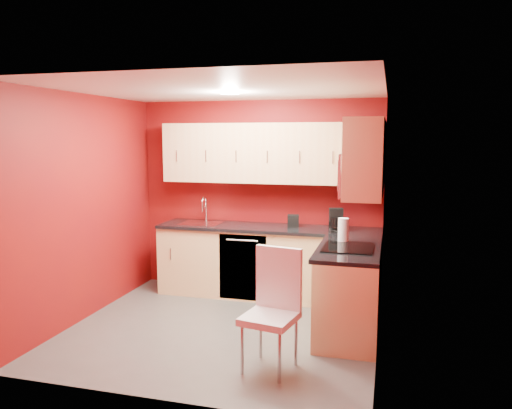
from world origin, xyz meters
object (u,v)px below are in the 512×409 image
at_px(microwave, 362,174).
at_px(paper_towel, 343,230).
at_px(sink, 201,221).
at_px(coffee_maker, 337,220).
at_px(napkin_holder, 293,221).
at_px(dining_chair, 270,311).

bearing_deg(microwave, paper_towel, 124.69).
relative_size(sink, paper_towel, 2.00).
relative_size(coffee_maker, paper_towel, 1.04).
relative_size(napkin_holder, paper_towel, 0.58).
bearing_deg(paper_towel, dining_chair, -111.64).
relative_size(napkin_holder, dining_chair, 0.14).
xyz_separation_m(coffee_maker, dining_chair, (-0.37, -1.88, -0.51)).
distance_m(coffee_maker, napkin_holder, 0.58).
xyz_separation_m(paper_towel, dining_chair, (-0.50, -1.26, -0.51)).
distance_m(microwave, napkin_holder, 1.52).
distance_m(napkin_holder, dining_chair, 2.08).
bearing_deg(sink, coffee_maker, -3.48).
relative_size(sink, napkin_holder, 3.44).
bearing_deg(sink, dining_chair, -54.82).
relative_size(microwave, dining_chair, 0.72).
height_order(microwave, paper_towel, microwave).
bearing_deg(sink, paper_towel, -20.86).
relative_size(sink, coffee_maker, 1.92).
xyz_separation_m(microwave, dining_chair, (-0.69, -0.98, -1.13)).
xyz_separation_m(napkin_holder, dining_chair, (0.19, -2.02, -0.45)).
bearing_deg(dining_chair, coffee_maker, 89.89).
bearing_deg(microwave, sink, 154.40).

